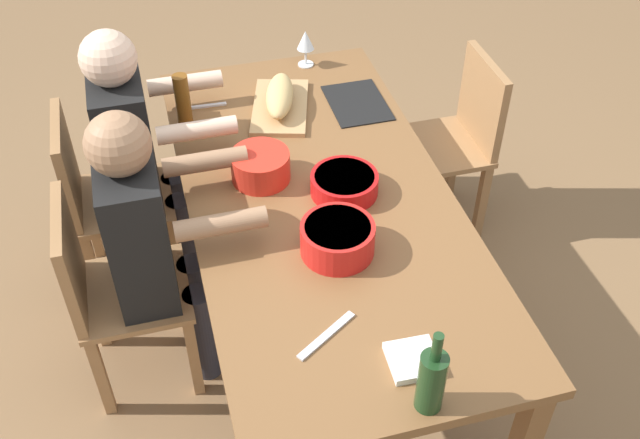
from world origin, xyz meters
The scene contains 19 objects.
ground_plane centered at (0.00, 0.00, 0.00)m, with size 8.00×8.00×0.00m, color brown.
dining_table centered at (0.00, 0.00, 0.66)m, with size 1.96×0.93×0.74m.
chair_far_center centered at (0.00, 0.79, 0.48)m, with size 0.40×0.40×0.85m.
diner_far_center centered at (0.00, 0.60, 0.70)m, with size 0.41×0.53×1.20m.
chair_near_right centered at (0.54, -0.79, 0.48)m, with size 0.40×0.40×0.85m.
chair_far_right centered at (0.54, 0.79, 0.48)m, with size 0.40×0.40×0.85m.
diner_far_right centered at (0.54, 0.60, 0.70)m, with size 0.41×0.53×1.20m.
serving_bowl_greens centered at (-0.28, 0.02, 0.80)m, with size 0.24×0.24×0.11m.
serving_bowl_salad centered at (0.16, 0.18, 0.80)m, with size 0.22×0.22×0.11m.
serving_bowl_pasta centered at (0.00, -0.09, 0.78)m, with size 0.24×0.24×0.08m.
cutting_board centered at (0.58, 0.01, 0.75)m, with size 0.40×0.22×0.02m, color tan.
bread_loaf centered at (0.58, 0.01, 0.81)m, with size 0.32×0.11×0.09m, color tan.
wine_bottle centered at (-0.91, -0.05, 0.85)m, with size 0.08×0.08×0.29m.
beer_bottle centered at (0.58, 0.40, 0.85)m, with size 0.06×0.06×0.22m, color brown.
wine_glass centered at (0.90, -0.18, 0.86)m, with size 0.08×0.08×0.17m.
placemat_near_right centered at (0.54, -0.31, 0.74)m, with size 0.32×0.23×0.01m, color black.
fork_far_right centered at (0.68, 0.31, 0.74)m, with size 0.02×0.17×0.01m, color silver.
carving_knife centered at (-0.62, 0.15, 0.74)m, with size 0.23×0.02×0.01m, color silver.
napkin_stack centered at (-0.77, -0.06, 0.75)m, with size 0.14×0.14×0.02m, color white.
Camera 1 is at (-1.96, 0.53, 2.46)m, focal length 41.78 mm.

